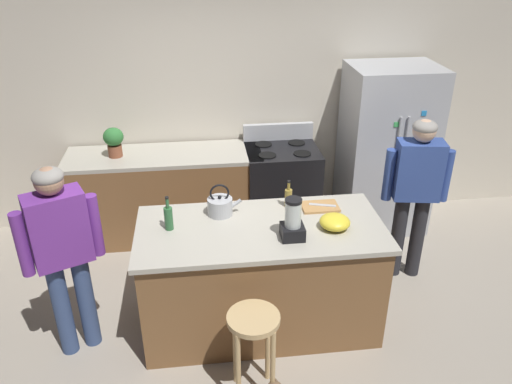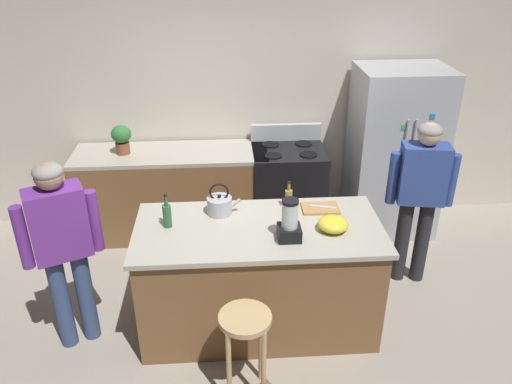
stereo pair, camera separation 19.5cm
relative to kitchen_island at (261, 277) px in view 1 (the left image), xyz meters
The scene contains 17 objects.
ground_plane 0.47m from the kitchen_island, ahead, with size 14.00×14.00×0.00m, color #9E9384.
back_wall 2.14m from the kitchen_island, 90.00° to the left, with size 8.00×0.10×2.70m, color beige.
kitchen_island is the anchor object (origin of this frame).
back_counter_run 1.74m from the kitchen_island, 117.30° to the left, with size 2.00×0.64×0.95m.
refrigerator 2.20m from the kitchen_island, 44.07° to the left, with size 0.90×0.73×1.79m.
stove_range 1.58m from the kitchen_island, 74.29° to the left, with size 0.76×0.65×1.13m.
person_by_island_left 1.54m from the kitchen_island, behind, with size 0.58×0.36×1.57m.
person_by_sink_right 1.63m from the kitchen_island, 20.02° to the left, with size 0.60×0.28×1.57m.
bar_stool 0.74m from the kitchen_island, 101.29° to the right, with size 0.36×0.36×0.70m.
potted_plant 2.11m from the kitchen_island, 129.42° to the left, with size 0.20×0.20×0.30m.
blender_appliance 0.67m from the kitchen_island, 39.76° to the right, with size 0.17×0.17×0.32m.
bottle_vinegar 0.69m from the kitchen_island, 48.18° to the left, with size 0.06×0.06×0.24m.
bottle_olive_oil 0.90m from the kitchen_island, behind, with size 0.07×0.07×0.28m.
mixing_bowl 0.77m from the kitchen_island, ahead, with size 0.24×0.24×0.11m, color yellow.
tea_kettle 0.67m from the kitchen_island, 141.05° to the left, with size 0.28×0.20×0.27m.
cutting_board 0.75m from the kitchen_island, 25.14° to the left, with size 0.30×0.20×0.02m, color #B7844C.
chef_knife 0.77m from the kitchen_island, 24.33° to the left, with size 0.22×0.03×0.01m, color #B7BABF.
Camera 1 is at (-0.45, -3.30, 2.96)m, focal length 35.50 mm.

